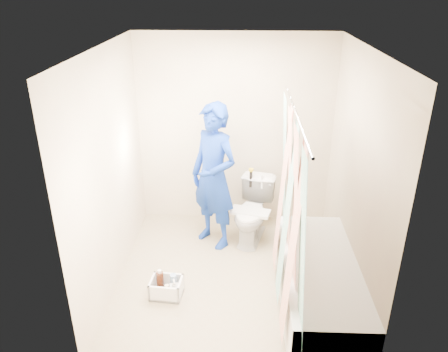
{
  "coord_description": "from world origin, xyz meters",
  "views": [
    {
      "loc": [
        0.08,
        -3.84,
        2.96
      ],
      "look_at": [
        -0.1,
        0.4,
        1.01
      ],
      "focal_mm": 35.0,
      "sensor_mm": 36.0,
      "label": 1
    }
  ],
  "objects_px": {
    "plumber": "(214,177)",
    "toilet": "(253,212)",
    "cleaning_caddy": "(167,288)",
    "bathtub": "(319,283)"
  },
  "relations": [
    {
      "from": "plumber",
      "to": "toilet",
      "type": "bearing_deg",
      "value": 51.19
    },
    {
      "from": "bathtub",
      "to": "plumber",
      "type": "xyz_separation_m",
      "value": [
        -1.07,
        1.1,
        0.6
      ]
    },
    {
      "from": "toilet",
      "to": "cleaning_caddy",
      "type": "bearing_deg",
      "value": -113.54
    },
    {
      "from": "bathtub",
      "to": "plumber",
      "type": "relative_size",
      "value": 1.01
    },
    {
      "from": "toilet",
      "to": "plumber",
      "type": "relative_size",
      "value": 0.43
    },
    {
      "from": "bathtub",
      "to": "plumber",
      "type": "distance_m",
      "value": 1.65
    },
    {
      "from": "bathtub",
      "to": "toilet",
      "type": "distance_m",
      "value": 1.34
    },
    {
      "from": "plumber",
      "to": "cleaning_caddy",
      "type": "height_order",
      "value": "plumber"
    },
    {
      "from": "cleaning_caddy",
      "to": "bathtub",
      "type": "bearing_deg",
      "value": 1.64
    },
    {
      "from": "plumber",
      "to": "cleaning_caddy",
      "type": "xyz_separation_m",
      "value": [
        -0.42,
        -1.02,
        -0.78
      ]
    }
  ]
}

